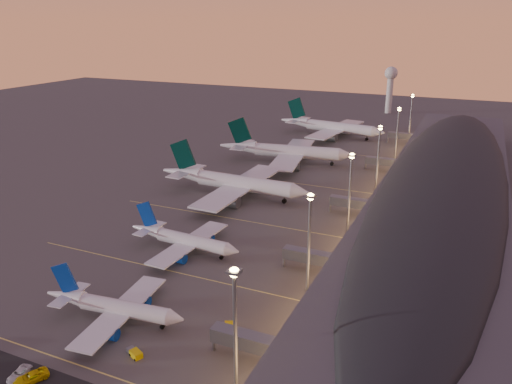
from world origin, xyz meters
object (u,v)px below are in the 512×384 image
object	(u,v)px
airliner_wide_mid	(285,151)
radar_tower	(390,82)
service_van_d	(31,377)
baggage_tug_b	(228,325)
airliner_narrow_north	(183,240)
baggage_tug_a	(135,353)
service_van_c	(19,374)
airliner_wide_near	(232,182)
airliner_wide_far	(331,127)
airliner_narrow_south	(113,307)

from	to	relation	value
airliner_wide_mid	radar_tower	bearing A→B (deg)	73.41
service_van_d	baggage_tug_b	bearing A→B (deg)	75.81
airliner_narrow_north	baggage_tug_a	bearing A→B (deg)	-66.78
service_van_c	airliner_wide_near	bearing A→B (deg)	83.93
baggage_tug_a	service_van_d	distance (m)	19.21
baggage_tug_a	service_van_d	size ratio (longest dim) A/B	0.70
airliner_wide_far	service_van_d	size ratio (longest dim) A/B	10.15
baggage_tug_b	airliner_wide_near	bearing A→B (deg)	91.66
service_van_c	service_van_d	distance (m)	2.98
airliner_wide_near	radar_tower	size ratio (longest dim) A/B	1.92
airliner_narrow_south	airliner_narrow_north	world-z (taller)	airliner_narrow_north
baggage_tug_b	service_van_d	size ratio (longest dim) A/B	0.59
airliner_narrow_north	baggage_tug_b	xyz separation A→B (m)	(29.23, -28.87, -2.95)
airliner_wide_mid	airliner_wide_far	bearing A→B (deg)	77.75
airliner_narrow_north	airliner_wide_far	xyz separation A→B (m)	(-2.84, 163.67, 1.85)
airliner_narrow_north	service_van_d	world-z (taller)	airliner_narrow_north
airliner_wide_far	radar_tower	bearing A→B (deg)	87.21
airliner_narrow_north	baggage_tug_b	distance (m)	41.19
airliner_narrow_south	airliner_wide_near	distance (m)	87.15
baggage_tug_a	airliner_wide_near	bearing A→B (deg)	129.32
radar_tower	baggage_tug_b	size ratio (longest dim) A/B	8.75
service_van_c	airliner_narrow_north	bearing A→B (deg)	79.60
airliner_wide_near	baggage_tug_a	bearing A→B (deg)	-73.62
airliner_wide_near	baggage_tug_a	world-z (taller)	airliner_wide_near
airliner_narrow_south	airliner_wide_mid	distance (m)	138.15
airliner_narrow_south	service_van_c	bearing A→B (deg)	-106.13
baggage_tug_b	service_van_d	distance (m)	39.94
baggage_tug_b	airliner_wide_mid	bearing A→B (deg)	81.23
airliner_narrow_south	airliner_wide_near	bearing A→B (deg)	92.39
airliner_narrow_north	service_van_d	bearing A→B (deg)	-83.44
baggage_tug_a	radar_tower	bearing A→B (deg)	114.70
airliner_wide_near	service_van_d	bearing A→B (deg)	-82.15
radar_tower	baggage_tug_a	world-z (taller)	radar_tower
airliner_narrow_south	service_van_d	size ratio (longest dim) A/B	5.52
airliner_wide_mid	radar_tower	xyz separation A→B (m)	(21.20, 151.78, 16.61)
airliner_narrow_north	service_van_c	size ratio (longest dim) A/B	6.94
airliner_wide_mid	service_van_c	world-z (taller)	airliner_wide_mid
airliner_wide_far	service_van_c	world-z (taller)	airliner_wide_far
airliner_narrow_north	radar_tower	distance (m)	253.71
airliner_wide_far	radar_tower	xyz separation A→B (m)	(17.24, 88.96, 16.60)
airliner_narrow_north	radar_tower	xyz separation A→B (m)	(14.39, 252.63, 18.45)
airliner_wide_near	radar_tower	xyz separation A→B (m)	(23.20, 203.36, 16.73)
radar_tower	baggage_tug_b	bearing A→B (deg)	-86.98
airliner_wide_near	airliner_wide_far	distance (m)	114.55
airliner_narrow_north	service_van_c	distance (m)	59.70
airliner_wide_far	airliner_narrow_south	bearing A→B (deg)	-79.71
service_van_c	airliner_wide_far	bearing A→B (deg)	79.85
airliner_narrow_north	airliner_wide_mid	bearing A→B (deg)	96.91
airliner_narrow_south	baggage_tug_a	xyz separation A→B (m)	(12.12, -8.62, -2.65)
airliner_narrow_north	airliner_wide_near	world-z (taller)	airliner_wide_near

